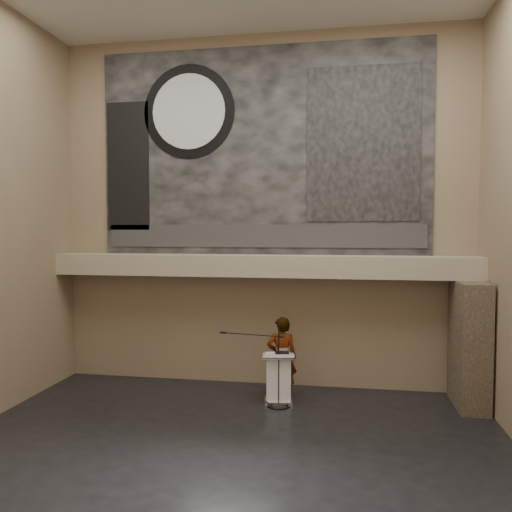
# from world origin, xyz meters

# --- Properties ---
(floor) EXTENTS (10.00, 10.00, 0.00)m
(floor) POSITION_xyz_m (0.00, 0.00, 0.00)
(floor) COLOR black
(floor) RESTS_ON ground
(wall_back) EXTENTS (10.00, 0.02, 8.50)m
(wall_back) POSITION_xyz_m (0.00, 4.00, 4.25)
(wall_back) COLOR #876D55
(wall_back) RESTS_ON floor
(wall_front) EXTENTS (10.00, 0.02, 8.50)m
(wall_front) POSITION_xyz_m (0.00, -4.00, 4.25)
(wall_front) COLOR #876D55
(wall_front) RESTS_ON floor
(soffit) EXTENTS (10.00, 0.80, 0.50)m
(soffit) POSITION_xyz_m (0.00, 3.60, 2.95)
(soffit) COLOR tan
(soffit) RESTS_ON wall_back
(sprinkler_left) EXTENTS (0.04, 0.04, 0.06)m
(sprinkler_left) POSITION_xyz_m (-1.60, 3.55, 2.67)
(sprinkler_left) COLOR #B2893D
(sprinkler_left) RESTS_ON soffit
(sprinkler_right) EXTENTS (0.04, 0.04, 0.06)m
(sprinkler_right) POSITION_xyz_m (1.90, 3.55, 2.67)
(sprinkler_right) COLOR #B2893D
(sprinkler_right) RESTS_ON soffit
(banner) EXTENTS (8.00, 0.05, 5.00)m
(banner) POSITION_xyz_m (0.00, 3.97, 5.70)
(banner) COLOR black
(banner) RESTS_ON wall_back
(banner_text_strip) EXTENTS (7.76, 0.02, 0.55)m
(banner_text_strip) POSITION_xyz_m (0.00, 3.93, 3.65)
(banner_text_strip) COLOR #2A2A2A
(banner_text_strip) RESTS_ON banner
(banner_clock_rim) EXTENTS (2.30, 0.02, 2.30)m
(banner_clock_rim) POSITION_xyz_m (-1.80, 3.93, 6.70)
(banner_clock_rim) COLOR black
(banner_clock_rim) RESTS_ON banner
(banner_clock_face) EXTENTS (1.84, 0.02, 1.84)m
(banner_clock_face) POSITION_xyz_m (-1.80, 3.91, 6.70)
(banner_clock_face) COLOR silver
(banner_clock_face) RESTS_ON banner
(banner_building_print) EXTENTS (2.60, 0.02, 3.60)m
(banner_building_print) POSITION_xyz_m (2.40, 3.93, 5.80)
(banner_building_print) COLOR black
(banner_building_print) RESTS_ON banner
(banner_brick_print) EXTENTS (1.10, 0.02, 3.20)m
(banner_brick_print) POSITION_xyz_m (-3.40, 3.93, 5.40)
(banner_brick_print) COLOR black
(banner_brick_print) RESTS_ON banner
(stone_pier) EXTENTS (0.60, 1.40, 2.70)m
(stone_pier) POSITION_xyz_m (4.65, 3.15, 1.35)
(stone_pier) COLOR #3E3326
(stone_pier) RESTS_ON floor
(lectern) EXTENTS (0.74, 0.58, 1.13)m
(lectern) POSITION_xyz_m (0.59, 2.66, 0.55)
(lectern) COLOR silver
(lectern) RESTS_ON floor
(binder) EXTENTS (0.33, 0.28, 0.04)m
(binder) POSITION_xyz_m (0.67, 2.66, 1.12)
(binder) COLOR black
(binder) RESTS_ON lectern
(papers) EXTENTS (0.31, 0.37, 0.00)m
(papers) POSITION_xyz_m (0.44, 2.61, 1.10)
(papers) COLOR silver
(papers) RESTS_ON lectern
(speaker_person) EXTENTS (0.74, 0.56, 1.85)m
(speaker_person) POSITION_xyz_m (0.63, 2.98, 0.93)
(speaker_person) COLOR silver
(speaker_person) RESTS_ON floor
(mic_stand) EXTENTS (1.61, 0.52, 1.71)m
(mic_stand) POSITION_xyz_m (0.56, 2.49, 0.27)
(mic_stand) COLOR black
(mic_stand) RESTS_ON floor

